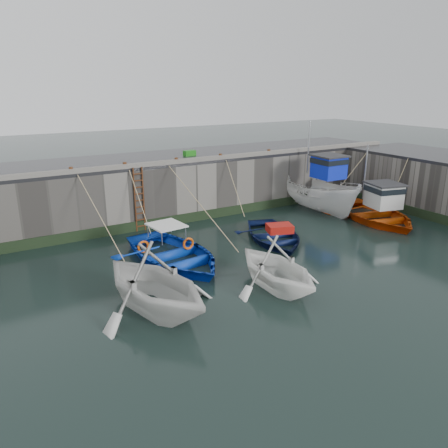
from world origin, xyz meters
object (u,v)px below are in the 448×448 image
boat_far_orange (375,213)px  bollard_a (71,170)px  boat_near_navy (273,240)px  bollard_b (125,165)px  ladder (139,200)px  fish_crate (189,153)px  boat_far_white (320,193)px  bollard_c (176,160)px  bollard_e (269,152)px  boat_near_white (155,310)px  bollard_d (220,156)px  boat_near_blue (174,262)px  boat_near_blacktrim (275,287)px

boat_far_orange → bollard_a: 15.61m
boat_near_navy → bollard_b: bollard_b is taller
ladder → fish_crate: bearing=29.5°
boat_far_white → bollard_c: 8.60m
boat_near_navy → bollard_b: 7.94m
ladder → bollard_a: 3.47m
ladder → boat_far_orange: (11.49, -4.72, -1.20)m
boat_near_navy → bollard_c: 6.43m
boat_far_orange → boat_near_navy: bearing=-167.9°
boat_near_navy → bollard_a: size_ratio=16.68×
bollard_c → bollard_e: bearing=0.0°
fish_crate → bollard_c: fish_crate is taller
boat_near_white → boat_far_orange: boat_far_orange is taller
boat_near_navy → bollard_c: bearing=137.6°
bollard_d → bollard_b: bearing=180.0°
boat_near_white → fish_crate: bearing=43.6°
fish_crate → boat_near_white: bearing=-127.8°
boat_near_navy → fish_crate: 7.52m
boat_far_white → boat_far_orange: boat_far_white is taller
boat_near_blue → fish_crate: bearing=52.2°
ladder → bollard_d: (4.80, 0.34, 1.71)m
bollard_b → ladder: bearing=-33.9°
bollard_b → bollard_d: 5.30m
ladder → boat_near_white: bearing=-107.4°
bollard_a → boat_near_white: bearing=-86.3°
boat_far_orange → bollard_a: boat_far_orange is taller
boat_near_blacktrim → boat_far_white: 10.76m
ladder → bollard_e: size_ratio=11.43×
boat_near_white → boat_near_blue: size_ratio=0.85×
fish_crate → bollard_d: size_ratio=2.37×
boat_near_blue → boat_far_white: size_ratio=0.92×
boat_near_blacktrim → boat_far_orange: size_ratio=0.61×
bollard_c → boat_far_orange: bearing=-28.6°
boat_far_white → boat_near_navy: bearing=-151.2°
bollard_a → bollard_c: 5.20m
ladder → bollard_a: bollard_a is taller
boat_far_white → bollard_a: (-13.22, 2.08, 2.29)m
bollard_d → boat_near_blue: bearing=-136.2°
boat_far_white → bollard_a: size_ratio=22.08×
boat_far_orange → bollard_a: size_ratio=24.17×
boat_far_white → boat_far_orange: 3.29m
boat_far_white → boat_far_orange: bearing=-65.4°
ladder → boat_near_blue: size_ratio=0.56×
boat_far_orange → bollard_c: bearing=165.5°
boat_near_blue → fish_crate: 8.53m
boat_near_blue → bollard_e: size_ratio=20.38×
boat_near_blue → boat_far_orange: size_ratio=0.84×
boat_near_navy → fish_crate: (-1.00, 6.68, 3.31)m
bollard_e → boat_near_blacktrim: bearing=-124.4°
boat_near_blacktrim → bollard_d: bearing=72.2°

